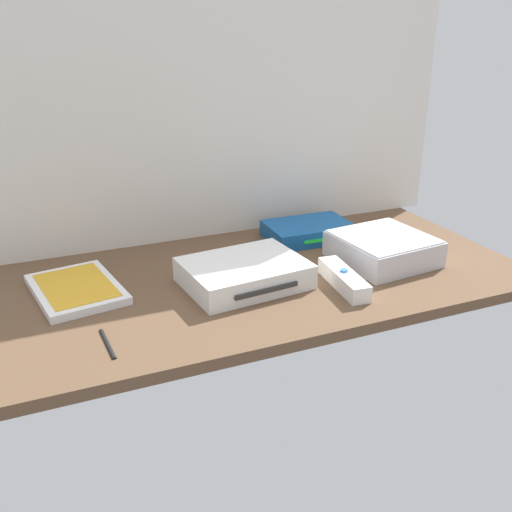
# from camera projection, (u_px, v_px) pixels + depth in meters

# --- Properties ---
(ground_plane) EXTENTS (1.00, 0.48, 0.02)m
(ground_plane) POSITION_uv_depth(u_px,v_px,m) (256.00, 281.00, 1.10)
(ground_plane) COLOR brown
(ground_plane) RESTS_ON ground
(back_wall) EXTENTS (1.10, 0.01, 0.64)m
(back_wall) POSITION_uv_depth(u_px,v_px,m) (208.00, 85.00, 1.18)
(back_wall) COLOR silver
(back_wall) RESTS_ON ground
(game_console) EXTENTS (0.22, 0.18, 0.04)m
(game_console) POSITION_uv_depth(u_px,v_px,m) (244.00, 273.00, 1.05)
(game_console) COLOR white
(game_console) RESTS_ON ground_plane
(mini_computer) EXTENTS (0.19, 0.19, 0.05)m
(mini_computer) POSITION_uv_depth(u_px,v_px,m) (383.00, 248.00, 1.15)
(mini_computer) COLOR silver
(mini_computer) RESTS_ON ground_plane
(game_case) EXTENTS (0.16, 0.21, 0.02)m
(game_case) POSITION_uv_depth(u_px,v_px,m) (76.00, 289.00, 1.02)
(game_case) COLOR white
(game_case) RESTS_ON ground_plane
(network_router) EXTENTS (0.18, 0.13, 0.03)m
(network_router) POSITION_uv_depth(u_px,v_px,m) (308.00, 231.00, 1.27)
(network_router) COLOR #145193
(network_router) RESTS_ON ground_plane
(remote_wand) EXTENTS (0.05, 0.15, 0.03)m
(remote_wand) POSITION_uv_depth(u_px,v_px,m) (344.00, 279.00, 1.04)
(remote_wand) COLOR white
(remote_wand) RESTS_ON ground_plane
(stylus_pen) EXTENTS (0.01, 0.09, 0.01)m
(stylus_pen) POSITION_uv_depth(u_px,v_px,m) (107.00, 342.00, 0.86)
(stylus_pen) COLOR black
(stylus_pen) RESTS_ON ground_plane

